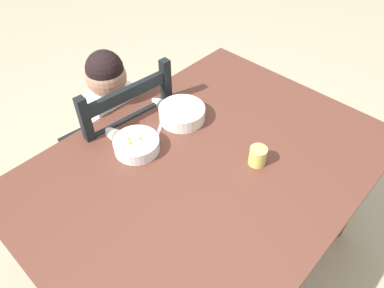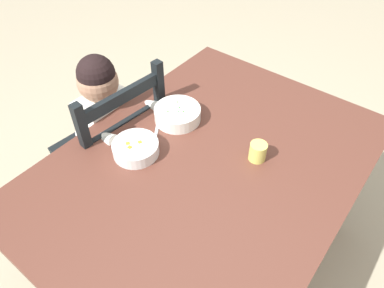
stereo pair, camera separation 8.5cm
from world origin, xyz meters
name	(u,v)px [view 1 (the left image)]	position (x,y,z in m)	size (l,w,h in m)	color
ground_plane	(203,257)	(0.00, 0.00, 0.00)	(8.00, 8.00, 0.00)	tan
dining_table	(206,179)	(0.00, 0.00, 0.61)	(1.32, 0.97, 0.70)	brown
dining_chair	(121,146)	(-0.01, 0.54, 0.43)	(0.46, 0.46, 0.90)	black
child_figure	(117,117)	(-0.01, 0.53, 0.62)	(0.32, 0.31, 0.94)	white
bowl_of_peas	(182,113)	(0.11, 0.24, 0.73)	(0.19, 0.19, 0.06)	white
bowl_of_carrots	(137,144)	(-0.13, 0.24, 0.73)	(0.17, 0.17, 0.05)	white
spoon	(156,138)	(-0.04, 0.23, 0.71)	(0.13, 0.09, 0.01)	silver
drinking_cup	(258,156)	(0.12, -0.13, 0.74)	(0.06, 0.06, 0.07)	#D9D461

